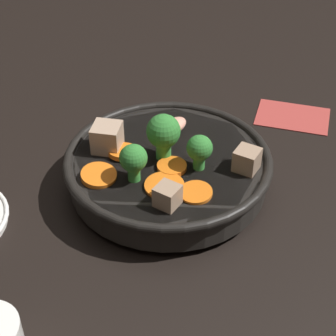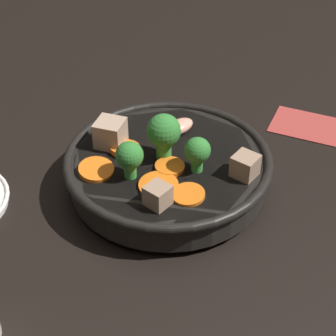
# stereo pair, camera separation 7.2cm
# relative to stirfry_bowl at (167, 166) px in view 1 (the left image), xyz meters

# --- Properties ---
(ground_plane) EXTENTS (3.00, 3.00, 0.00)m
(ground_plane) POSITION_rel_stirfry_bowl_xyz_m (-0.00, -0.00, -0.04)
(ground_plane) COLOR black
(stirfry_bowl) EXTENTS (0.26, 0.26, 0.11)m
(stirfry_bowl) POSITION_rel_stirfry_bowl_xyz_m (0.00, 0.00, 0.00)
(stirfry_bowl) COLOR black
(stirfry_bowl) RESTS_ON ground_plane
(napkin) EXTENTS (0.12, 0.09, 0.00)m
(napkin) POSITION_rel_stirfry_bowl_xyz_m (-0.10, -0.24, -0.03)
(napkin) COLOR #A33833
(napkin) RESTS_ON ground_plane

